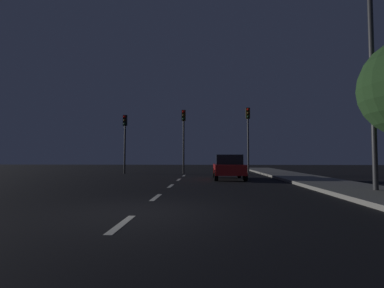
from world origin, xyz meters
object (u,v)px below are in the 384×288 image
(traffic_signal_left, at_px, (125,132))
(traffic_signal_right, at_px, (248,128))
(street_lamp_right, at_px, (366,66))
(car_stopped_ahead, at_px, (229,167))
(traffic_signal_center, at_px, (184,129))

(traffic_signal_left, height_order, traffic_signal_right, traffic_signal_right)
(traffic_signal_right, bearing_deg, street_lamp_right, -78.72)
(traffic_signal_right, height_order, car_stopped_ahead, traffic_signal_right)
(traffic_signal_center, bearing_deg, traffic_signal_right, 0.00)
(traffic_signal_right, relative_size, street_lamp_right, 0.68)
(traffic_signal_right, bearing_deg, car_stopped_ahead, -109.65)
(traffic_signal_center, relative_size, street_lamp_right, 0.66)
(traffic_signal_left, xyz_separation_m, traffic_signal_center, (4.94, 0.00, 0.24))
(car_stopped_ahead, relative_size, street_lamp_right, 0.49)
(traffic_signal_center, bearing_deg, street_lamp_right, -58.22)
(traffic_signal_left, height_order, car_stopped_ahead, traffic_signal_left)
(car_stopped_ahead, bearing_deg, street_lamp_right, -56.37)
(traffic_signal_center, xyz_separation_m, car_stopped_ahead, (3.25, -5.75, -2.93))
(traffic_signal_center, relative_size, car_stopped_ahead, 1.35)
(car_stopped_ahead, distance_m, street_lamp_right, 9.16)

